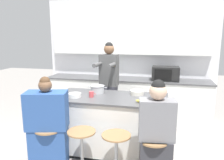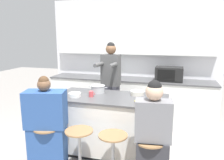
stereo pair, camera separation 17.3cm
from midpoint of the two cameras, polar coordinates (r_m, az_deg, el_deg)
The scene contains 17 objects.
ground_plane at distance 3.79m, azimuth 1.01°, elevation -17.96°, with size 16.00×16.00×0.00m, color gray.
wall_back at distance 5.08m, azimuth 6.37°, elevation 7.77°, with size 3.90×0.22×2.70m.
back_counter at distance 4.97m, azimuth 5.52°, elevation -4.91°, with size 3.62×0.63×0.93m.
kitchen_island at distance 3.58m, azimuth 1.04°, elevation -11.42°, with size 1.76×0.83×0.93m.
bar_stool_leftmost at distance 3.29m, azimuth -14.84°, elevation -16.34°, with size 0.38×0.38×0.63m.
bar_stool_center_left at distance 3.11m, azimuth -6.81°, elevation -17.71°, with size 0.38×0.38×0.63m.
bar_stool_center_right at distance 2.98m, azimuth 2.01°, elevation -19.04°, with size 0.38×0.38×0.63m.
person_cooking at distance 4.16m, azimuth 0.87°, elevation -2.11°, with size 0.37×0.57×1.75m.
person_wrapped_blanket at distance 3.19m, azimuth -15.20°, elevation -11.81°, with size 0.60×0.41×1.34m.
person_seated_near at distance 2.78m, azimuth 12.34°, elevation -15.17°, with size 0.45×0.31×1.37m.
cooking_pot at distance 3.65m, azimuth -2.33°, elevation -2.38°, with size 0.32×0.24×0.13m.
fruit_bowl at distance 3.46m, azimuth -8.26°, elevation -3.84°, with size 0.19×0.19×0.06m.
mixing_bowl_steel at distance 3.55m, azimuth 8.02°, elevation -3.36°, with size 0.22×0.22×0.07m.
coffee_cup_near at distance 3.42m, azimuth -4.02°, elevation -3.67°, with size 0.10×0.07×0.09m.
banana_bunch at distance 3.13m, azimuth 8.73°, elevation -5.58°, with size 0.17×0.12×0.05m.
microwave at distance 4.72m, azimuth 15.66°, elevation 1.50°, with size 0.56×0.34×0.30m.
potted_plant at distance 4.95m, azimuth -0.01°, elevation 2.33°, with size 0.20×0.20×0.26m.
Camera 2 is at (0.93, -3.17, 1.86)m, focal length 35.00 mm.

